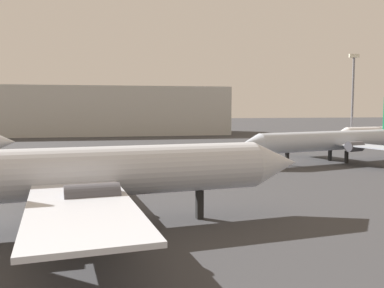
{
  "coord_description": "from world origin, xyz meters",
  "views": [
    {
      "loc": [
        -4.61,
        -11.05,
        8.23
      ],
      "look_at": [
        6.71,
        45.69,
        3.11
      ],
      "focal_mm": 38.59,
      "sensor_mm": 36.0,
      "label": 1
    }
  ],
  "objects_px": {
    "airplane_at_gate": "(88,173)",
    "airplane_distant": "(333,141)",
    "light_mast_right": "(353,94)",
    "airplane_far_right": "(381,132)"
  },
  "relations": [
    {
      "from": "airplane_at_gate",
      "to": "airplane_distant",
      "type": "height_order",
      "value": "airplane_at_gate"
    },
    {
      "from": "airplane_at_gate",
      "to": "airplane_distant",
      "type": "relative_size",
      "value": 0.99
    },
    {
      "from": "airplane_distant",
      "to": "light_mast_right",
      "type": "distance_m",
      "value": 36.62
    },
    {
      "from": "airplane_far_right",
      "to": "airplane_distant",
      "type": "bearing_deg",
      "value": 33.15
    },
    {
      "from": "airplane_at_gate",
      "to": "airplane_far_right",
      "type": "relative_size",
      "value": 1.28
    },
    {
      "from": "airplane_distant",
      "to": "light_mast_right",
      "type": "height_order",
      "value": "light_mast_right"
    },
    {
      "from": "airplane_at_gate",
      "to": "airplane_distant",
      "type": "bearing_deg",
      "value": 31.96
    },
    {
      "from": "airplane_distant",
      "to": "light_mast_right",
      "type": "relative_size",
      "value": 1.59
    },
    {
      "from": "airplane_at_gate",
      "to": "airplane_distant",
      "type": "xyz_separation_m",
      "value": [
        34.51,
        28.08,
        -0.57
      ]
    },
    {
      "from": "airplane_at_gate",
      "to": "airplane_far_right",
      "type": "height_order",
      "value": "airplane_at_gate"
    }
  ]
}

